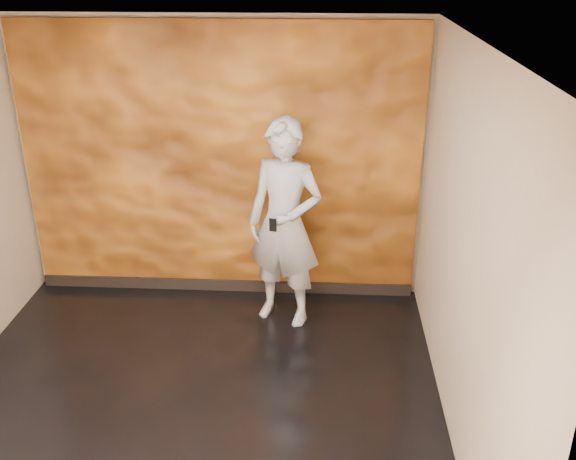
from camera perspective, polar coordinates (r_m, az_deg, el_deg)
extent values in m
cube|color=black|center=(5.32, -8.71, -15.50)|extent=(4.00, 4.00, 0.01)
cube|color=#BFAB90|center=(6.39, -5.95, 6.05)|extent=(4.00, 0.02, 2.80)
cube|color=#BFAB90|center=(2.97, -18.47, -18.66)|extent=(4.00, 0.02, 2.80)
cube|color=#BFAB90|center=(4.56, 15.54, -2.34)|extent=(0.02, 4.00, 2.80)
cube|color=white|center=(4.16, -11.18, 15.90)|extent=(4.00, 4.00, 0.01)
cube|color=orange|center=(6.36, -6.00, 5.77)|extent=(3.90, 0.06, 2.75)
cube|color=black|center=(6.85, -5.58, -4.88)|extent=(3.90, 0.04, 0.12)
imported|color=#9195A0|center=(5.93, -0.28, 0.51)|extent=(0.84, 0.70, 1.99)
cube|color=black|center=(5.64, -1.36, 0.45)|extent=(0.07, 0.03, 0.12)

